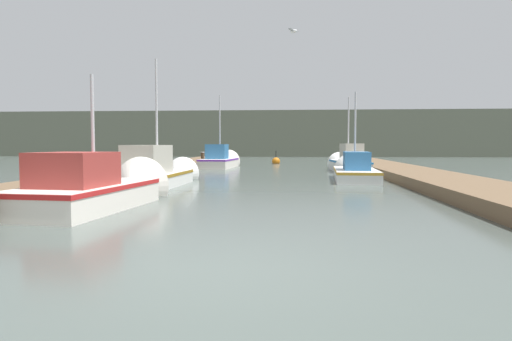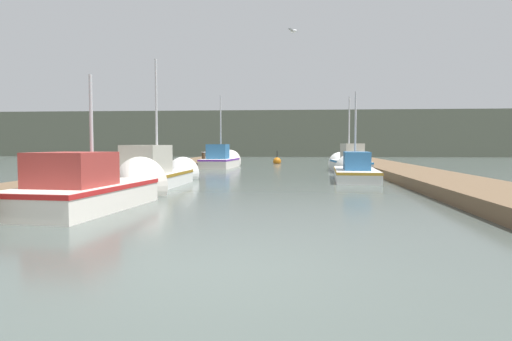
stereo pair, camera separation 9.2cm
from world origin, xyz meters
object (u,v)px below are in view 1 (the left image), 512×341
fishing_boat_0 (100,188)px  fishing_boat_1 (160,173)px  fishing_boat_2 (354,171)px  seagull_1 (294,31)px  fishing_boat_3 (347,163)px  mooring_piling_0 (203,159)px  channel_buoy (276,161)px  fishing_boat_4 (221,161)px

fishing_boat_0 → fishing_boat_1: fishing_boat_1 is taller
fishing_boat_2 → seagull_1: (-2.62, -3.02, 5.25)m
fishing_boat_3 → mooring_piling_0: fishing_boat_3 is taller
fishing_boat_2 → channel_buoy: (-3.94, 14.85, -0.17)m
fishing_boat_0 → fishing_boat_3: size_ratio=0.88×
fishing_boat_1 → fishing_boat_4: fishing_boat_4 is taller
fishing_boat_1 → fishing_boat_0: bearing=-87.0°
fishing_boat_3 → channel_buoy: (-4.27, 9.48, -0.30)m
fishing_boat_4 → seagull_1: size_ratio=9.65×
mooring_piling_0 → fishing_boat_1: bearing=-85.0°
mooring_piling_0 → fishing_boat_3: bearing=-25.2°
fishing_boat_2 → fishing_boat_3: 5.38m
seagull_1 → fishing_boat_0: bearing=176.0°
fishing_boat_2 → channel_buoy: 15.37m
fishing_boat_3 → mooring_piling_0: (-8.88, 4.19, 0.02)m
fishing_boat_1 → fishing_boat_2: 8.36m
fishing_boat_1 → fishing_boat_4: size_ratio=1.24×
fishing_boat_3 → mooring_piling_0: size_ratio=5.94×
fishing_boat_1 → mooring_piling_0: 13.55m
fishing_boat_1 → seagull_1: size_ratio=11.97×
fishing_boat_3 → channel_buoy: fishing_boat_3 is taller
fishing_boat_3 → channel_buoy: 10.40m
mooring_piling_0 → seagull_1: size_ratio=1.86×
seagull_1 → fishing_boat_1: bearing=132.9°
fishing_boat_0 → fishing_boat_1: bearing=97.0°
mooring_piling_0 → seagull_1: (5.93, -12.58, 5.10)m
fishing_boat_0 → fishing_boat_3: (7.55, 14.75, 0.04)m
fishing_boat_1 → fishing_boat_3: fishing_boat_1 is taller
seagull_1 → mooring_piling_0: bearing=57.2°
fishing_boat_0 → fishing_boat_2: (7.22, 9.38, -0.09)m
fishing_boat_1 → mooring_piling_0: fishing_boat_1 is taller
fishing_boat_1 → fishing_boat_2: (7.37, 3.94, -0.11)m
fishing_boat_1 → seagull_1: seagull_1 is taller
fishing_boat_1 → seagull_1: 7.06m
fishing_boat_2 → mooring_piling_0: fishing_boat_2 is taller
fishing_boat_0 → mooring_piling_0: bearing=99.4°
fishing_boat_3 → fishing_boat_4: size_ratio=1.14×
fishing_boat_3 → channel_buoy: bearing=110.8°
fishing_boat_1 → channel_buoy: 19.10m
fishing_boat_2 → mooring_piling_0: 12.83m
fishing_boat_0 → mooring_piling_0: (-1.33, 18.94, 0.06)m
mooring_piling_0 → fishing_boat_4: bearing=-22.3°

